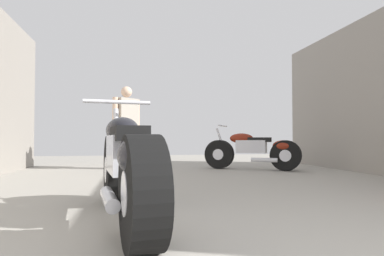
% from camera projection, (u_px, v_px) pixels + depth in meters
% --- Properties ---
extents(ground_plane, '(17.25, 17.25, 0.00)m').
position_uv_depth(ground_plane, '(208.00, 187.00, 4.39)').
color(ground_plane, '#9E998E').
extents(motorcycle_maroon_cruiser, '(0.68, 2.18, 1.02)m').
position_uv_depth(motorcycle_maroon_cruiser, '(126.00, 166.00, 2.56)').
color(motorcycle_maroon_cruiser, black).
rests_on(motorcycle_maroon_cruiser, ground_plane).
extents(motorcycle_black_naked, '(1.79, 1.22, 0.93)m').
position_uv_depth(motorcycle_black_naked, '(253.00, 151.00, 6.86)').
color(motorcycle_black_naked, black).
rests_on(motorcycle_black_naked, ground_plane).
extents(mechanic_in_blue, '(0.61, 0.53, 1.75)m').
position_uv_depth(mechanic_in_blue, '(126.00, 122.00, 7.05)').
color(mechanic_in_blue, '#4C4C4C').
rests_on(mechanic_in_blue, ground_plane).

